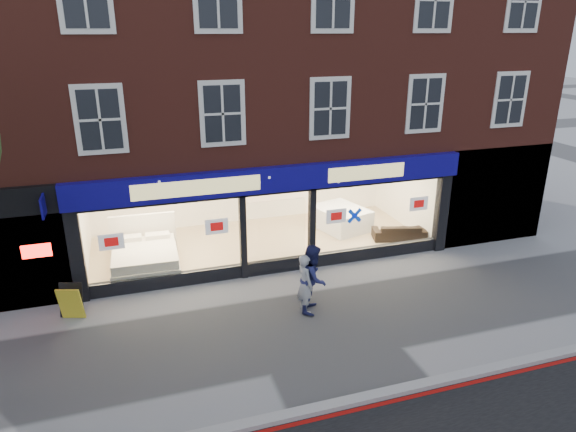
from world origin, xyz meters
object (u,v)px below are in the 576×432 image
mattress_stack (341,218)px  a_board (71,302)px  pedestrian_grey (305,283)px  display_bed (145,256)px  sofa (399,232)px  pedestrian_blue (313,278)px

mattress_stack → a_board: (-8.79, -3.43, -0.02)m
a_board → pedestrian_grey: size_ratio=0.57×
a_board → display_bed: bearing=66.9°
sofa → display_bed: bearing=13.6°
pedestrian_grey → mattress_stack: bearing=-39.8°
display_bed → pedestrian_grey: 5.27m
display_bed → sofa: 8.38m
display_bed → pedestrian_grey: (3.76, -3.68, 0.32)m
display_bed → sofa: (8.37, -0.31, -0.11)m
pedestrian_blue → display_bed: bearing=76.3°
mattress_stack → a_board: size_ratio=2.45×
display_bed → pedestrian_blue: pedestrian_blue is taller
mattress_stack → a_board: bearing=-158.7°
pedestrian_blue → pedestrian_grey: bearing=125.7°
sofa → a_board: 10.46m
mattress_stack → pedestrian_blue: pedestrian_blue is taller
pedestrian_grey → pedestrian_blue: size_ratio=0.88×
a_board → sofa: bearing=28.4°
mattress_stack → pedestrian_blue: (-2.88, -4.89, 0.43)m
mattress_stack → sofa: (1.50, -1.55, -0.11)m
mattress_stack → pedestrian_grey: pedestrian_grey is taller
sofa → pedestrian_blue: (-4.38, -3.34, 0.54)m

